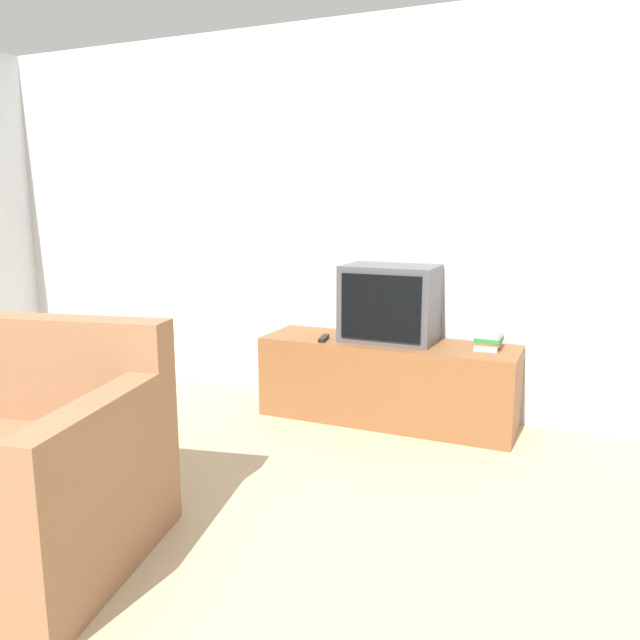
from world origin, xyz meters
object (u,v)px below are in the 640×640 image
Objects in this scene: television at (390,303)px; tv_stand at (387,381)px; book_stack at (488,340)px; remote_on_stand at (324,338)px.

tv_stand is at bearing -82.43° from television.
book_stack reaches higher than tv_stand.
tv_stand is 0.50m from remote_on_stand.
television reaches higher than book_stack.
television is 0.49m from remote_on_stand.
remote_on_stand is (-0.40, -0.12, 0.28)m from tv_stand.
television is 2.76× the size of book_stack.
book_stack is (0.62, 0.02, -0.19)m from television.
book_stack is 1.27× the size of remote_on_stand.
television is at bearing -177.84° from book_stack.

